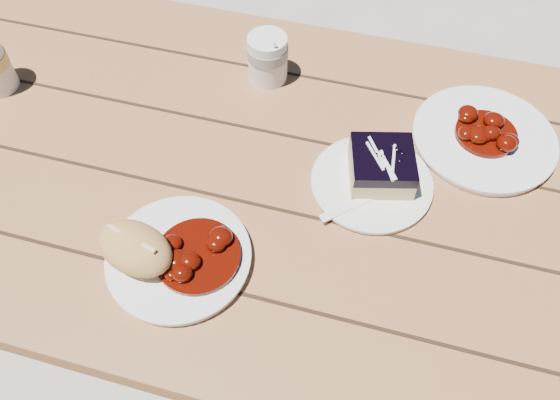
% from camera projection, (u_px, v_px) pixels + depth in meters
% --- Properties ---
extents(ground, '(60.00, 60.00, 0.00)m').
position_uv_depth(ground, '(193.00, 309.00, 1.60)').
color(ground, '#ACA79B').
rests_on(ground, ground).
extents(picnic_table, '(2.00, 1.55, 0.75)m').
position_uv_depth(picnic_table, '(155.00, 192.00, 1.12)').
color(picnic_table, brown).
rests_on(picnic_table, ground).
extents(main_plate, '(0.22, 0.22, 0.02)m').
position_uv_depth(main_plate, '(179.00, 258.00, 0.84)').
color(main_plate, white).
rests_on(main_plate, picnic_table).
extents(goulash_stew, '(0.13, 0.13, 0.04)m').
position_uv_depth(goulash_stew, '(196.00, 251.00, 0.81)').
color(goulash_stew, '#550B03').
rests_on(goulash_stew, main_plate).
extents(bread_roll, '(0.14, 0.11, 0.06)m').
position_uv_depth(bread_roll, '(135.00, 248.00, 0.80)').
color(bread_roll, tan).
rests_on(bread_roll, main_plate).
extents(dessert_plate, '(0.20, 0.20, 0.01)m').
position_uv_depth(dessert_plate, '(371.00, 183.00, 0.92)').
color(dessert_plate, white).
rests_on(dessert_plate, picnic_table).
extents(blueberry_cake, '(0.12, 0.12, 0.06)m').
position_uv_depth(blueberry_cake, '(382.00, 166.00, 0.90)').
color(blueberry_cake, '#E2C87B').
rests_on(blueberry_cake, dessert_plate).
extents(fork_dessert, '(0.13, 0.13, 0.00)m').
position_uv_depth(fork_dessert, '(354.00, 204.00, 0.89)').
color(fork_dessert, white).
rests_on(fork_dessert, dessert_plate).
extents(coffee_cup, '(0.08, 0.08, 0.09)m').
position_uv_depth(coffee_cup, '(268.00, 58.00, 1.04)').
color(coffee_cup, white).
rests_on(coffee_cup, picnic_table).
extents(second_plate, '(0.25, 0.25, 0.02)m').
position_uv_depth(second_plate, '(484.00, 139.00, 0.97)').
color(second_plate, white).
rests_on(second_plate, picnic_table).
extents(second_stew, '(0.11, 0.11, 0.04)m').
position_uv_depth(second_stew, '(489.00, 128.00, 0.95)').
color(second_stew, '#550B03').
rests_on(second_stew, second_plate).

